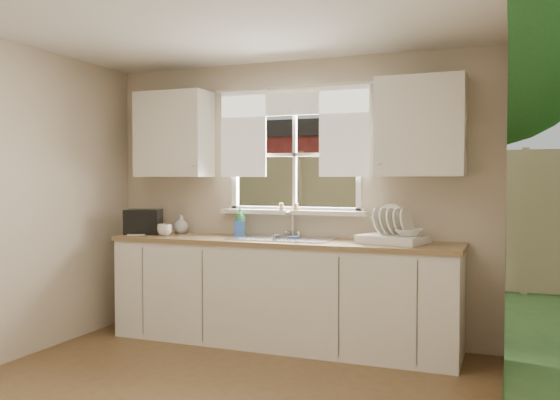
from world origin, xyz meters
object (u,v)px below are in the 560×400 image
at_px(soap_bottle_a, 240,222).
at_px(cup, 165,230).
at_px(dish_rack, 393,234).
at_px(black_appliance, 143,222).

xyz_separation_m(soap_bottle_a, cup, (-0.65, -0.23, -0.08)).
distance_m(dish_rack, soap_bottle_a, 1.41).
xyz_separation_m(dish_rack, cup, (-2.06, -0.13, -0.02)).
bearing_deg(black_appliance, dish_rack, -19.93).
height_order(soap_bottle_a, cup, soap_bottle_a).
height_order(cup, black_appliance, black_appliance).
bearing_deg(dish_rack, black_appliance, -178.80).
bearing_deg(black_appliance, soap_bottle_a, -12.15).
bearing_deg(soap_bottle_a, cup, -136.04).
height_order(soap_bottle_a, black_appliance, soap_bottle_a).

